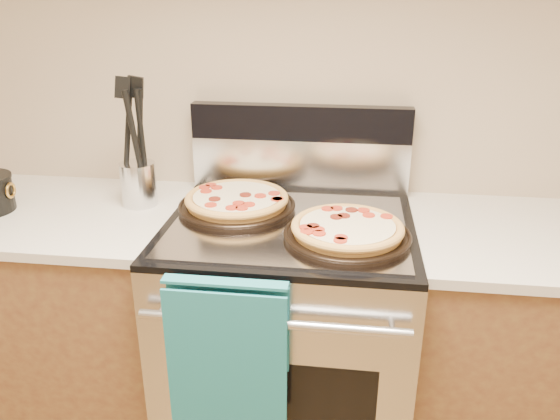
# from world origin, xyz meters

# --- Properties ---
(wall_back) EXTENTS (4.00, 0.00, 4.00)m
(wall_back) POSITION_xyz_m (0.00, 2.00, 1.35)
(wall_back) COLOR tan
(wall_back) RESTS_ON ground
(range_body) EXTENTS (0.76, 0.68, 0.90)m
(range_body) POSITION_xyz_m (0.00, 1.65, 0.45)
(range_body) COLOR #B7B7BC
(range_body) RESTS_ON ground
(oven_window) EXTENTS (0.56, 0.01, 0.40)m
(oven_window) POSITION_xyz_m (0.00, 1.31, 0.45)
(oven_window) COLOR black
(oven_window) RESTS_ON range_body
(cooktop) EXTENTS (0.76, 0.68, 0.02)m
(cooktop) POSITION_xyz_m (0.00, 1.65, 0.91)
(cooktop) COLOR black
(cooktop) RESTS_ON range_body
(backsplash_lower) EXTENTS (0.76, 0.06, 0.18)m
(backsplash_lower) POSITION_xyz_m (0.00, 1.96, 1.01)
(backsplash_lower) COLOR silver
(backsplash_lower) RESTS_ON cooktop
(backsplash_upper) EXTENTS (0.76, 0.06, 0.12)m
(backsplash_upper) POSITION_xyz_m (0.00, 1.96, 1.16)
(backsplash_upper) COLOR black
(backsplash_upper) RESTS_ON backsplash_lower
(oven_handle) EXTENTS (0.70, 0.03, 0.03)m
(oven_handle) POSITION_xyz_m (0.00, 1.27, 0.80)
(oven_handle) COLOR silver
(oven_handle) RESTS_ON range_body
(dish_towel) EXTENTS (0.32, 0.05, 0.42)m
(dish_towel) POSITION_xyz_m (-0.12, 1.27, 0.70)
(dish_towel) COLOR #197D73
(dish_towel) RESTS_ON oven_handle
(foil_sheet) EXTENTS (0.70, 0.55, 0.01)m
(foil_sheet) POSITION_xyz_m (0.00, 1.62, 0.92)
(foil_sheet) COLOR gray
(foil_sheet) RESTS_ON cooktop
(cabinet_left) EXTENTS (1.00, 0.62, 0.88)m
(cabinet_left) POSITION_xyz_m (-0.88, 1.68, 0.44)
(cabinet_left) COLOR brown
(cabinet_left) RESTS_ON ground
(countertop_left) EXTENTS (1.02, 0.64, 0.03)m
(countertop_left) POSITION_xyz_m (-0.88, 1.68, 0.90)
(countertop_left) COLOR beige
(countertop_left) RESTS_ON cabinet_left
(cabinet_right) EXTENTS (1.00, 0.62, 0.88)m
(cabinet_right) POSITION_xyz_m (0.88, 1.68, 0.44)
(cabinet_right) COLOR brown
(cabinet_right) RESTS_ON ground
(pepperoni_pizza_back) EXTENTS (0.38, 0.38, 0.05)m
(pepperoni_pizza_back) POSITION_xyz_m (-0.18, 1.72, 0.95)
(pepperoni_pizza_back) COLOR #B37336
(pepperoni_pizza_back) RESTS_ON foil_sheet
(pepperoni_pizza_front) EXTENTS (0.42, 0.42, 0.05)m
(pepperoni_pizza_front) POSITION_xyz_m (0.18, 1.54, 0.95)
(pepperoni_pizza_front) COLOR #B37336
(pepperoni_pizza_front) RESTS_ON foil_sheet
(utensil_crock) EXTENTS (0.14, 0.14, 0.15)m
(utensil_crock) POSITION_xyz_m (-0.52, 1.76, 0.98)
(utensil_crock) COLOR silver
(utensil_crock) RESTS_ON countertop_left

